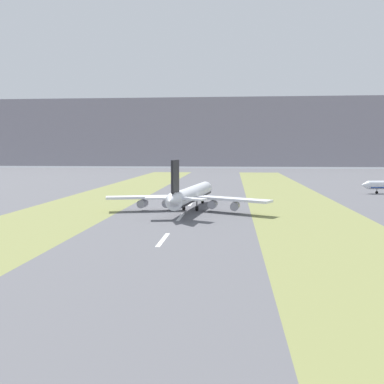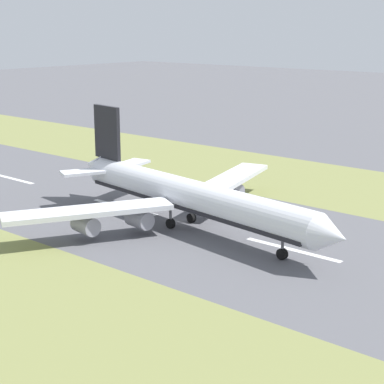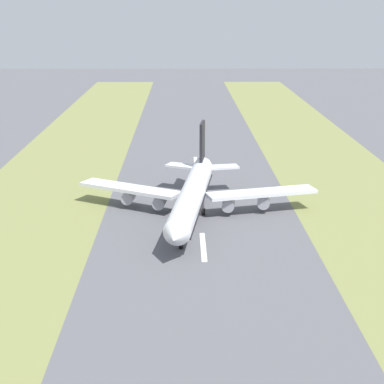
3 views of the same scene
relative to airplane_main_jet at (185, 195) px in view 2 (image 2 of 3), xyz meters
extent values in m
plane|color=#56565B|center=(-1.98, -3.35, -6.02)|extent=(800.00, 800.00, 0.00)
cube|color=olive|center=(-46.98, -3.35, -6.02)|extent=(40.00, 600.00, 0.01)
cube|color=silver|center=(-1.98, -58.11, -6.01)|extent=(1.20, 18.00, 0.01)
cube|color=silver|center=(-1.98, -18.11, -6.01)|extent=(1.20, 18.00, 0.01)
cube|color=silver|center=(-1.98, 21.89, -6.01)|extent=(1.20, 18.00, 0.01)
cylinder|color=silver|center=(0.25, 1.89, 0.18)|extent=(13.16, 56.31, 6.00)
cone|color=silver|center=(4.17, 32.14, 0.18)|extent=(6.48, 5.72, 5.88)
cone|color=silver|center=(-3.75, -28.85, 0.98)|extent=(5.83, 6.61, 5.10)
cube|color=black|center=(0.25, 1.89, -1.47)|extent=(12.58, 54.05, 0.70)
cube|color=silver|center=(-18.04, -3.02, -0.72)|extent=(29.58, 13.12, 0.90)
cube|color=silver|center=(16.67, -7.53, -0.72)|extent=(28.21, 19.46, 0.90)
cylinder|color=#93939E|center=(-9.19, -0.92, -3.17)|extent=(3.79, 5.17, 3.20)
cylinder|color=#93939E|center=(-18.57, -3.23, -3.17)|extent=(3.79, 5.17, 3.20)
cylinder|color=#93939E|center=(8.66, -3.24, -3.17)|extent=(3.79, 5.17, 3.20)
cylinder|color=#93939E|center=(17.13, -7.87, -3.17)|extent=(3.79, 5.17, 3.20)
cube|color=black|center=(-3.10, -23.89, 8.68)|extent=(1.82, 8.04, 11.00)
cube|color=silver|center=(-8.56, -23.19, 1.18)|extent=(10.64, 6.16, 0.60)
cube|color=silver|center=(2.35, -24.60, 1.18)|extent=(10.92, 8.26, 0.60)
cylinder|color=#59595E|center=(2.99, 22.99, -3.52)|extent=(0.50, 0.50, 3.20)
cylinder|color=black|center=(2.99, 22.99, -5.12)|extent=(1.12, 1.90, 1.80)
cylinder|color=#59595E|center=(-2.72, -0.75, -3.52)|extent=(0.50, 0.50, 3.20)
cylinder|color=black|center=(-2.72, -0.75, -5.12)|extent=(1.12, 1.90, 1.80)
cylinder|color=#59595E|center=(2.44, -1.42, -3.52)|extent=(0.50, 0.50, 3.20)
cylinder|color=black|center=(2.44, -1.42, -5.12)|extent=(1.12, 1.90, 1.80)
camera|label=1|loc=(16.18, -173.40, 17.59)|focal=42.00mm
camera|label=2|loc=(85.75, 74.05, 30.12)|focal=60.00mm
camera|label=3|loc=(2.59, 156.68, 46.00)|focal=60.00mm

